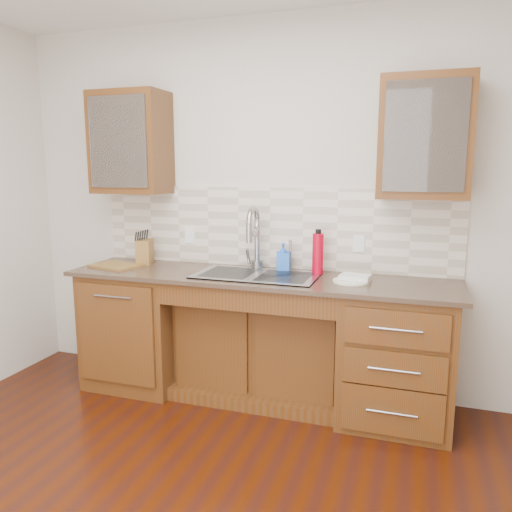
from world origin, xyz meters
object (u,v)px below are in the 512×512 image
(knife_block, at_px, (145,252))
(cutting_board, at_px, (116,266))
(plate, at_px, (351,281))
(soap_bottle, at_px, (283,257))
(water_bottle, at_px, (318,254))

(knife_block, relative_size, cutting_board, 0.53)
(cutting_board, bearing_deg, plate, 1.04)
(plate, relative_size, cutting_board, 0.68)
(soap_bottle, xyz_separation_m, cutting_board, (-1.24, -0.24, -0.09))
(soap_bottle, bearing_deg, knife_block, 166.76)
(knife_block, bearing_deg, plate, -21.50)
(knife_block, bearing_deg, water_bottle, -15.01)
(soap_bottle, height_order, water_bottle, water_bottle)
(cutting_board, bearing_deg, water_bottle, 7.90)
(water_bottle, xyz_separation_m, plate, (0.26, -0.18, -0.14))
(water_bottle, bearing_deg, plate, -34.32)
(water_bottle, bearing_deg, knife_block, -178.56)
(water_bottle, height_order, plate, water_bottle)
(water_bottle, relative_size, cutting_board, 0.81)
(soap_bottle, distance_m, plate, 0.56)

